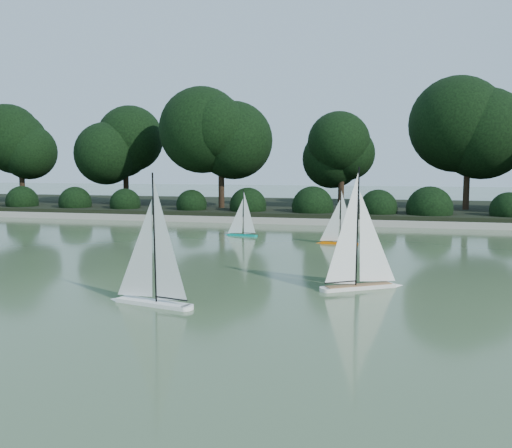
% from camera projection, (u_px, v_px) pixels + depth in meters
% --- Properties ---
extents(ground, '(80.00, 80.00, 0.00)m').
position_uv_depth(ground, '(194.00, 288.00, 8.23)').
color(ground, '#3E5231').
rests_on(ground, ground).
extents(pond_coping, '(40.00, 0.35, 0.18)m').
position_uv_depth(pond_coping, '(299.00, 221.00, 16.90)').
color(pond_coping, gray).
rests_on(pond_coping, ground).
extents(far_bank, '(40.00, 8.00, 0.30)m').
position_uv_depth(far_bank, '(317.00, 209.00, 20.76)').
color(far_bank, black).
rests_on(far_bank, ground).
extents(tree_line, '(26.31, 3.93, 4.39)m').
position_uv_depth(tree_line, '(349.00, 138.00, 18.69)').
color(tree_line, black).
rests_on(tree_line, ground).
extents(shrub_hedge, '(29.10, 1.10, 1.10)m').
position_uv_depth(shrub_hedge, '(304.00, 207.00, 17.73)').
color(shrub_hedge, black).
rests_on(shrub_hedge, ground).
extents(sailboat_white_a, '(1.30, 0.49, 1.78)m').
position_uv_depth(sailboat_white_a, '(146.00, 283.00, 7.23)').
color(sailboat_white_a, white).
rests_on(sailboat_white_a, ground).
extents(sailboat_white_b, '(1.22, 0.88, 1.85)m').
position_uv_depth(sailboat_white_b, '(365.00, 269.00, 8.16)').
color(sailboat_white_b, white).
rests_on(sailboat_white_b, ground).
extents(sailboat_orange, '(0.97, 0.22, 1.33)m').
position_uv_depth(sailboat_orange, '(336.00, 235.00, 12.73)').
color(sailboat_orange, '#EA6001').
rests_on(sailboat_orange, ground).
extents(sailboat_teal, '(0.90, 0.27, 1.23)m').
position_uv_depth(sailboat_teal, '(240.00, 228.00, 14.20)').
color(sailboat_teal, '#019185').
rests_on(sailboat_teal, ground).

